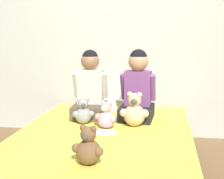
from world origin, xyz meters
name	(u,v)px	position (x,y,z in m)	size (l,w,h in m)	color
ground_plane	(104,175)	(0.00, 0.00, 0.00)	(14.00, 14.00, 0.00)	brown
wall_behind_bed	(123,25)	(0.00, 1.14, 1.25)	(8.00, 0.06, 2.50)	beige
bed	(104,154)	(0.00, 0.00, 0.19)	(1.41, 1.99, 0.38)	brown
child_on_left	(90,89)	(-0.23, 0.47, 0.64)	(0.34, 0.40, 0.64)	brown
child_on_right	(138,89)	(0.23, 0.47, 0.65)	(0.34, 0.40, 0.65)	black
teddy_bear_held_by_left_child	(83,113)	(-0.23, 0.20, 0.47)	(0.19, 0.14, 0.23)	#939399
teddy_bear_held_by_right_child	(134,112)	(0.23, 0.20, 0.50)	(0.25, 0.19, 0.30)	#D1B78E
teddy_bear_between_children	(106,117)	(0.00, 0.10, 0.47)	(0.19, 0.15, 0.24)	#DBA3B2
teddy_bear_at_foot_of_bed	(88,148)	(0.03, -0.65, 0.48)	(0.20, 0.16, 0.25)	brown
pillow_at_headboard	(119,103)	(0.00, 0.83, 0.43)	(0.49, 0.28, 0.11)	white
sign_card	(102,132)	(-0.01, -0.02, 0.38)	(0.21, 0.15, 0.00)	white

